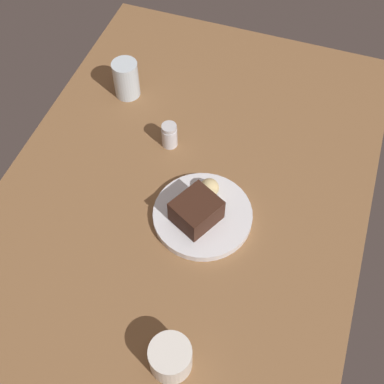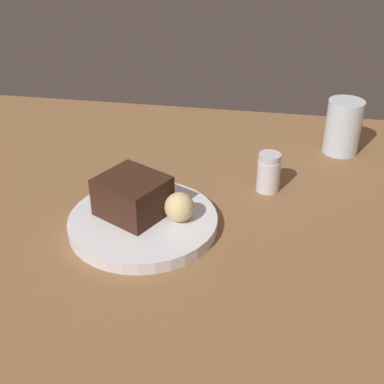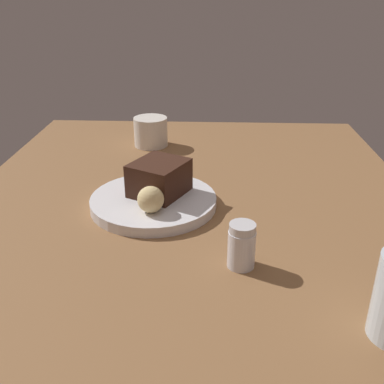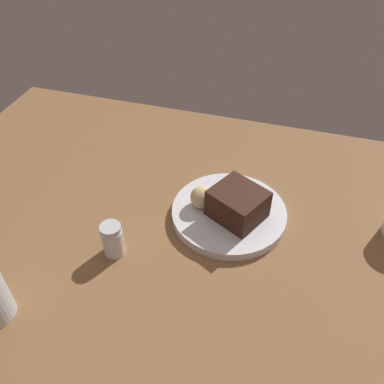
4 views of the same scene
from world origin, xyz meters
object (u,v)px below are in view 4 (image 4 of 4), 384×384
(bread_roll, at_px, (202,197))
(salt_shaker, at_px, (113,240))
(chocolate_cake_slice, at_px, (238,204))
(dessert_plate, at_px, (229,213))

(bread_roll, height_order, salt_shaker, salt_shaker)
(chocolate_cake_slice, bearing_deg, dessert_plate, -29.46)
(chocolate_cake_slice, height_order, bread_roll, chocolate_cake_slice)
(dessert_plate, distance_m, salt_shaker, 0.23)
(chocolate_cake_slice, bearing_deg, bread_roll, -5.11)
(chocolate_cake_slice, distance_m, bread_roll, 0.07)
(bread_roll, xyz_separation_m, salt_shaker, (0.12, 0.14, -0.01))
(chocolate_cake_slice, xyz_separation_m, salt_shaker, (0.19, 0.14, -0.02))
(salt_shaker, bearing_deg, dessert_plate, -140.86)
(bread_roll, bearing_deg, salt_shaker, 49.06)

